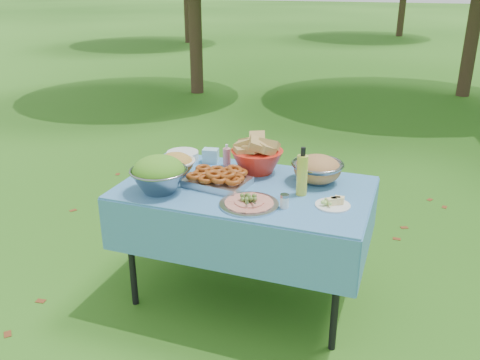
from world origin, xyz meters
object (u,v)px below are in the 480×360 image
at_px(picnic_table, 245,243).
at_px(pasta_bowl_steel, 317,169).
at_px(oil_bottle, 302,171).
at_px(charcuterie_platter, 249,199).
at_px(bread_bowl, 257,155).
at_px(plate_stack, 183,155).
at_px(salad_bowl, 159,174).

bearing_deg(picnic_table, pasta_bowl_steel, 29.88).
bearing_deg(oil_bottle, charcuterie_platter, -134.49).
bearing_deg(bread_bowl, charcuterie_platter, -76.88).
bearing_deg(oil_bottle, plate_stack, 160.51).
height_order(plate_stack, pasta_bowl_steel, pasta_bowl_steel).
relative_size(picnic_table, charcuterie_platter, 4.49).
bearing_deg(charcuterie_platter, bread_bowl, 103.12).
bearing_deg(charcuterie_platter, pasta_bowl_steel, 59.07).
bearing_deg(salad_bowl, bread_bowl, 48.80).
distance_m(picnic_table, plate_stack, 0.76).
bearing_deg(plate_stack, charcuterie_platter, -39.88).
xyz_separation_m(pasta_bowl_steel, charcuterie_platter, (-0.28, -0.46, -0.05)).
height_order(pasta_bowl_steel, charcuterie_platter, pasta_bowl_steel).
xyz_separation_m(plate_stack, charcuterie_platter, (0.66, -0.56, 0.01)).
height_order(picnic_table, plate_stack, plate_stack).
distance_m(plate_stack, oil_bottle, 0.96).
xyz_separation_m(bread_bowl, oil_bottle, (0.35, -0.26, 0.03)).
distance_m(plate_stack, pasta_bowl_steel, 0.95).
xyz_separation_m(picnic_table, bread_bowl, (-0.01, 0.26, 0.49)).
distance_m(plate_stack, charcuterie_platter, 0.87).
bearing_deg(salad_bowl, picnic_table, 28.19).
relative_size(picnic_table, pasta_bowl_steel, 4.73).
height_order(picnic_table, bread_bowl, bread_bowl).
xyz_separation_m(salad_bowl, bread_bowl, (0.43, 0.49, 0.00)).
distance_m(bread_bowl, pasta_bowl_steel, 0.40).
bearing_deg(salad_bowl, plate_stack, 102.04).
height_order(plate_stack, charcuterie_platter, charcuterie_platter).
distance_m(salad_bowl, pasta_bowl_steel, 0.94).
distance_m(pasta_bowl_steel, charcuterie_platter, 0.54).
bearing_deg(picnic_table, charcuterie_platter, -66.71).
bearing_deg(oil_bottle, pasta_bowl_steel, 79.06).
xyz_separation_m(salad_bowl, plate_stack, (-0.12, 0.55, -0.08)).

